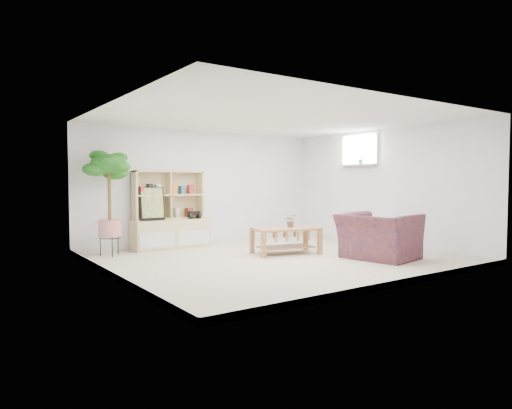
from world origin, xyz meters
TOP-DOWN VIEW (x-y plane):
  - floor at (0.00, 0.00)m, footprint 5.50×5.00m
  - ceiling at (0.00, 0.00)m, footprint 5.50×5.00m
  - walls at (0.00, 0.00)m, footprint 5.51×5.01m
  - baseboard at (0.00, 0.00)m, footprint 5.50×5.00m
  - window at (2.73, 0.60)m, footprint 0.10×0.98m
  - window_sill at (2.67, 0.60)m, footprint 0.14×1.00m
  - storage_unit at (-0.90, 2.24)m, footprint 1.54×0.52m
  - poster at (-1.30, 2.19)m, footprint 0.48×0.15m
  - toy_truck at (-0.43, 2.14)m, footprint 0.36×0.28m
  - coffee_table at (0.55, 0.39)m, footprint 1.30×0.91m
  - table_plant at (0.67, 0.38)m, footprint 0.29×0.28m
  - floor_tree at (-2.18, 1.99)m, footprint 0.92×0.92m
  - armchair at (1.52, -0.95)m, footprint 1.24×1.37m
  - sill_plant at (2.67, 0.50)m, footprint 0.15×0.14m

SIDE VIEW (x-z plane):
  - floor at x=0.00m, z-range -0.01..0.01m
  - baseboard at x=0.00m, z-range 0.00..0.10m
  - coffee_table at x=0.55m, z-range 0.00..0.48m
  - armchair at x=1.52m, z-range 0.00..0.89m
  - table_plant at x=0.67m, z-range 0.48..0.73m
  - toy_truck at x=-0.43m, z-range 0.58..0.75m
  - storage_unit at x=-0.90m, z-range 0.00..1.54m
  - poster at x=-1.30m, z-range 0.58..1.23m
  - floor_tree at x=-2.18m, z-range 0.00..1.89m
  - walls at x=0.00m, z-range 0.00..2.40m
  - window_sill at x=2.67m, z-range 1.66..1.70m
  - sill_plant at x=2.67m, z-range 1.70..1.92m
  - window at x=2.73m, z-range 1.66..2.34m
  - ceiling at x=0.00m, z-range 2.40..2.40m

